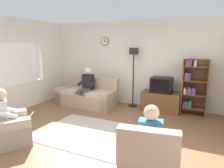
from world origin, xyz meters
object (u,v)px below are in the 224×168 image
armchair_near_window (4,130)px  armchair_near_bookshelf (150,160)px  tv_stand (161,101)px  floor_lamp (134,61)px  person_on_couch (86,85)px  person_in_left_armchair (8,114)px  person_in_right_armchair (151,137)px  couch (87,96)px  tv (161,85)px  bookshelf (193,86)px

armchair_near_window → armchair_near_bookshelf: (2.88, 0.18, 0.00)m
tv_stand → armchair_near_window: (-2.40, -3.37, 0.00)m
floor_lamp → armchair_near_window: 3.94m
person_on_couch → person_in_left_armchair: 2.73m
tv_stand → person_in_right_armchair: (0.47, -3.10, 0.32)m
couch → floor_lamp: 1.86m
person_on_couch → person_in_left_armchair: bearing=-92.5°
armchair_near_bookshelf → person_in_right_armchair: person_in_right_armchair is taller
tv → person_in_right_armchair: person_in_right_armchair is taller
person_in_left_armchair → person_in_right_armchair: size_ratio=1.00×
tv → armchair_near_window: size_ratio=0.51×
person_in_left_armchair → person_in_right_armchair: (2.81, 0.19, 0.00)m
armchair_near_window → person_in_left_armchair: bearing=54.5°
person_in_right_armchair → couch: bearing=136.0°
tv_stand → armchair_near_bookshelf: armchair_near_bookshelf is taller
couch → tv: (2.27, 0.43, 0.48)m
armchair_near_bookshelf → person_on_couch: (-2.70, 2.62, 0.41)m
tv_stand → armchair_near_window: bearing=-125.4°
person_in_right_armchair → tv_stand: bearing=98.6°
armchair_near_bookshelf → person_in_right_armchair: size_ratio=0.88×
person_in_left_armchair → person_on_couch: bearing=87.5°
tv_stand → person_in_right_armchair: size_ratio=0.98×
tv_stand → person_on_couch: person_on_couch is taller
person_in_right_armchair → person_in_left_armchair: bearing=-176.0°
bookshelf → armchair_near_bookshelf: bearing=-96.5°
bookshelf → armchair_near_window: size_ratio=1.34×
tv → armchair_near_bookshelf: tv is taller
couch → person_in_right_armchair: (2.73, -2.64, 0.29)m
floor_lamp → person_on_couch: 1.65m
armchair_near_window → person_in_right_armchair: 2.89m
armchair_near_window → armchair_near_bookshelf: bearing=3.6°
tv_stand → bookshelf: 1.00m
person_on_couch → person_in_right_armchair: size_ratio=1.11×
tv → person_in_right_armchair: (0.47, -3.08, -0.19)m
couch → person_on_couch: (0.04, -0.11, 0.39)m
tv_stand → bookshelf: size_ratio=0.69×
person_in_right_armchair → tv: bearing=98.6°
tv_stand → armchair_near_bookshelf: (0.48, -3.19, 0.00)m
bookshelf → person_on_couch: 3.14m
floor_lamp → tv_stand: bearing=-6.2°
floor_lamp → armchair_near_window: floor_lamp is taller
floor_lamp → person_in_left_armchair: 3.78m
couch → tv_stand: 2.31m
bookshelf → armchair_near_window: (-3.25, -3.44, -0.52)m
bookshelf → person_in_right_armchair: bookshelf is taller
armchair_near_bookshelf → person_in_left_armchair: size_ratio=0.88×
armchair_near_bookshelf → person_on_couch: size_ratio=0.80×
tv → floor_lamp: (-0.91, 0.12, 0.66)m
tv_stand → tv: bearing=-90.0°
floor_lamp → armchair_near_bookshelf: 3.75m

